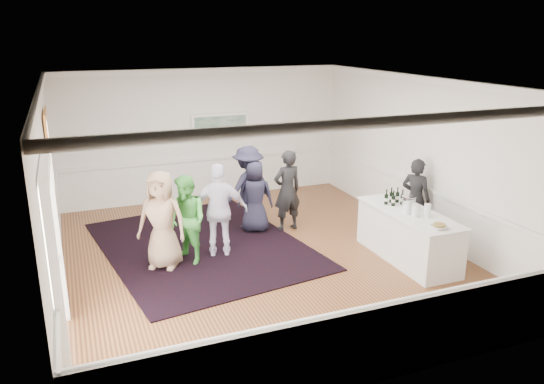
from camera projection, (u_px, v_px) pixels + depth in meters
name	position (u px, v px, depth m)	size (l,w,h in m)	color
floor	(261.00, 256.00, 9.90)	(8.00, 8.00, 0.00)	brown
ceiling	(260.00, 82.00, 8.97)	(7.00, 8.00, 0.02)	white
wall_left	(49.00, 195.00, 8.21)	(0.02, 8.00, 3.20)	white
wall_right	(424.00, 157.00, 10.66)	(0.02, 8.00, 3.20)	white
wall_back	(204.00, 135.00, 13.00)	(7.00, 0.02, 3.20)	white
wall_front	(386.00, 259.00, 5.87)	(7.00, 0.02, 3.20)	white
wainscoting	(261.00, 231.00, 9.75)	(7.00, 8.00, 1.00)	white
mirror	(51.00, 163.00, 9.32)	(0.05, 1.25, 1.85)	#F39847
doorway	(54.00, 250.00, 6.59)	(0.10, 1.78, 2.56)	white
landscape_painting	(220.00, 127.00, 13.03)	(1.44, 0.06, 0.66)	white
area_rug	(202.00, 245.00, 10.37)	(3.54, 4.64, 0.02)	black
serving_table	(408.00, 235.00, 9.65)	(0.86, 2.26, 0.92)	white
bartender	(415.00, 199.00, 10.56)	(0.60, 0.39, 1.65)	black
guest_tan	(162.00, 220.00, 9.20)	(0.86, 0.56, 1.76)	#A27F65
guest_green	(187.00, 220.00, 9.41)	(0.78, 0.61, 1.61)	green
guest_lilac	(220.00, 210.00, 9.71)	(1.03, 0.43, 1.76)	white
guest_dark_a	(248.00, 188.00, 11.11)	(1.14, 0.66, 1.77)	#202035
guest_dark_b	(287.00, 191.00, 11.00)	(0.63, 0.41, 1.71)	black
guest_navy	(255.00, 196.00, 10.95)	(0.74, 0.48, 1.52)	#202035
wine_bottles	(394.00, 196.00, 9.91)	(0.35, 0.26, 0.31)	black
juice_pitchers	(416.00, 209.00, 9.29)	(0.37, 0.36, 0.24)	#75A039
ice_bucket	(409.00, 203.00, 9.63)	(0.26, 0.26, 0.24)	silver
nut_bowl	(439.00, 226.00, 8.71)	(0.27, 0.27, 0.08)	white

